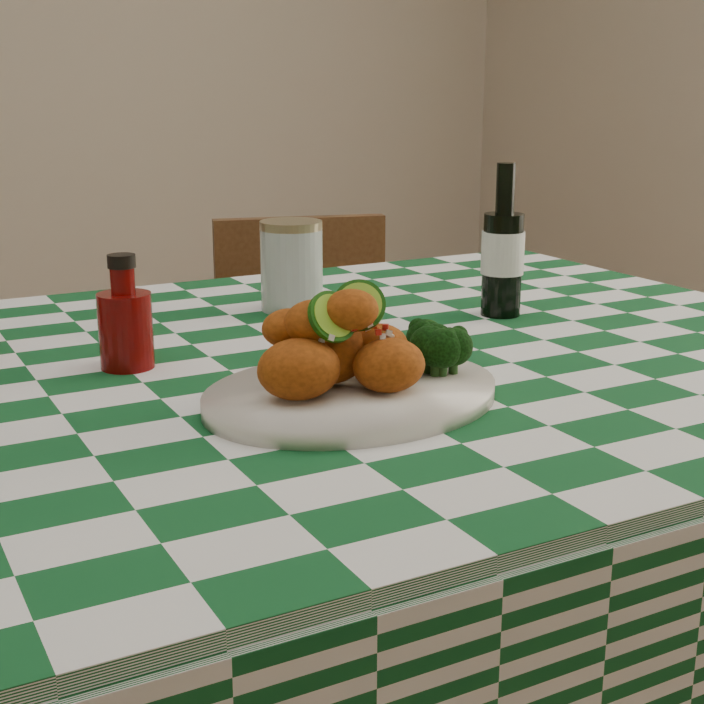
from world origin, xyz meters
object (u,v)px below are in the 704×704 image
dining_table (239,667)px  plate (352,395)px  ketchup_bottle (125,312)px  beer_bottle (503,240)px  mason_jar (292,266)px  fried_chicken_pile (346,339)px  wooden_chair_right (317,422)px

dining_table → plate: plate is taller
ketchup_bottle → beer_bottle: (0.54, 0.01, 0.04)m
ketchup_bottle → mason_jar: 0.35m
dining_table → mason_jar: 0.56m
fried_chicken_pile → dining_table: bearing=110.0°
plate → wooden_chair_right: (0.40, 0.91, -0.38)m
fried_chicken_pile → ketchup_bottle: 0.29m
dining_table → fried_chicken_pile: fried_chicken_pile is taller
beer_bottle → mason_jar: bearing=145.4°
fried_chicken_pile → mason_jar: 0.44m
dining_table → fried_chicken_pile: bearing=-70.0°
dining_table → beer_bottle: beer_bottle is taller
dining_table → beer_bottle: size_ratio=7.73×
dining_table → ketchup_bottle: 0.48m
plate → ketchup_bottle: bearing=125.2°
beer_bottle → wooden_chair_right: beer_bottle is taller
plate → ketchup_bottle: 0.30m
plate → mason_jar: bearing=73.2°
ketchup_bottle → mason_jar: size_ratio=1.03×
fried_chicken_pile → plate: bearing=0.0°
ketchup_bottle → mason_jar: bearing=31.5°
plate → beer_bottle: beer_bottle is taller
plate → mason_jar: 0.44m
dining_table → ketchup_bottle: (-0.10, 0.07, 0.46)m
mason_jar → fried_chicken_pile: bearing=-107.6°
mason_jar → wooden_chair_right: bearing=60.5°
ketchup_bottle → mason_jar: ketchup_bottle is taller
fried_chicken_pile → beer_bottle: 0.46m
beer_bottle → wooden_chair_right: (0.03, 0.66, -0.48)m
dining_table → mason_jar: bearing=51.7°
wooden_chair_right → beer_bottle: bearing=-77.2°
mason_jar → plate: bearing=-106.8°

